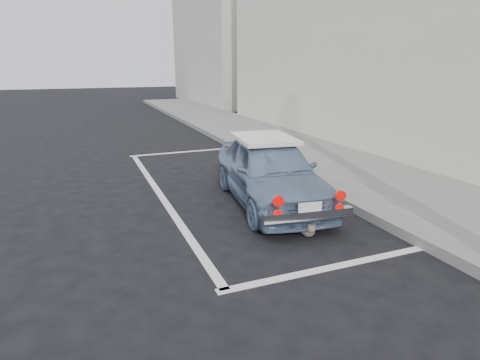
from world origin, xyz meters
name	(u,v)px	position (x,y,z in m)	size (l,w,h in m)	color
ground	(279,256)	(0.00, 0.00, 0.00)	(80.00, 80.00, 0.00)	black
sidewalk	(376,182)	(3.20, 2.00, 0.07)	(2.80, 40.00, 0.15)	slate
shop_building	(436,15)	(6.33, 4.00, 3.49)	(3.50, 18.00, 7.00)	silver
building_far	(221,35)	(6.35, 20.00, 4.00)	(3.50, 10.00, 8.00)	#BDB7AB
pline_rear	(336,266)	(0.50, -0.50, 0.00)	(3.00, 0.12, 0.01)	silver
pline_front	(186,152)	(0.50, 6.50, 0.00)	(3.00, 0.12, 0.01)	silver
pline_side	(160,195)	(-0.90, 3.00, 0.00)	(0.12, 7.00, 0.01)	silver
retro_coupe	(270,171)	(0.78, 1.87, 0.58)	(1.76, 3.49, 1.14)	#6D83A3
cat	(308,229)	(0.65, 0.39, 0.11)	(0.25, 0.45, 0.25)	#605749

